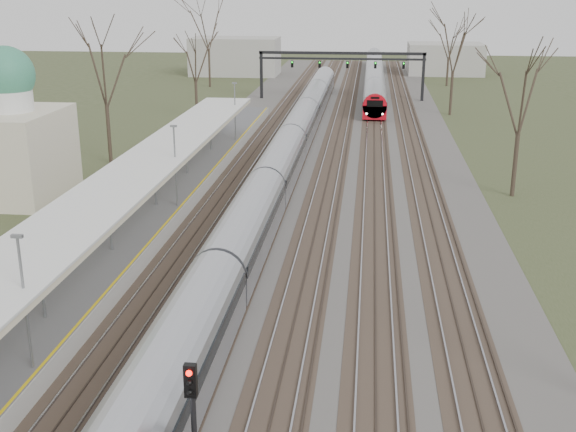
% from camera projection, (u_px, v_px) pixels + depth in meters
% --- Properties ---
extents(track_bed, '(24.00, 160.00, 0.22)m').
position_uv_depth(track_bed, '(326.00, 150.00, 63.95)').
color(track_bed, '#474442').
rests_on(track_bed, ground).
extents(platform, '(3.50, 69.00, 1.00)m').
position_uv_depth(platform, '(171.00, 197.00, 48.25)').
color(platform, '#9E9B93').
rests_on(platform, ground).
extents(canopy, '(4.10, 50.00, 3.11)m').
position_uv_depth(canopy, '(149.00, 163.00, 42.93)').
color(canopy, slate).
rests_on(canopy, platform).
extents(signal_gantry, '(21.00, 0.59, 6.08)m').
position_uv_depth(signal_gantry, '(342.00, 61.00, 90.84)').
color(signal_gantry, black).
rests_on(signal_gantry, ground).
extents(tree_west_far, '(5.50, 5.50, 11.33)m').
position_uv_depth(tree_west_far, '(104.00, 65.00, 56.74)').
color(tree_west_far, '#2D231C').
rests_on(tree_west_far, ground).
extents(tree_east_far, '(5.00, 5.00, 10.30)m').
position_uv_depth(tree_east_far, '(522.00, 91.00, 47.97)').
color(tree_east_far, '#2D231C').
rests_on(tree_east_far, ground).
extents(train_near, '(2.62, 90.21, 3.05)m').
position_uv_depth(train_near, '(291.00, 143.00, 60.13)').
color(train_near, '#ABAEB6').
rests_on(train_near, ground).
extents(train_far, '(2.62, 60.21, 3.05)m').
position_uv_depth(train_far, '(374.00, 76.00, 105.03)').
color(train_far, '#ABAEB6').
rests_on(train_far, ground).
extents(signal_post, '(0.35, 0.45, 4.10)m').
position_uv_depth(signal_post, '(192.00, 406.00, 20.29)').
color(signal_post, black).
rests_on(signal_post, ground).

